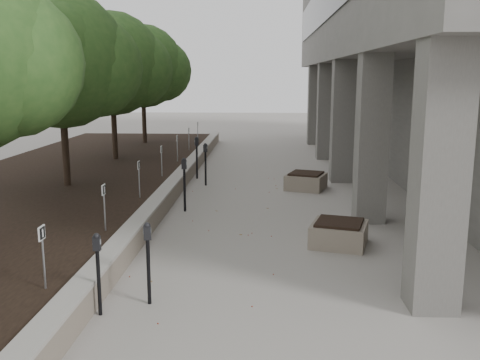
% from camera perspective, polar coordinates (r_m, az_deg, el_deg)
% --- Properties ---
extents(ground, '(90.00, 90.00, 0.00)m').
position_cam_1_polar(ground, '(7.66, -4.24, -15.99)').
color(ground, gray).
rests_on(ground, ground).
extents(retaining_wall, '(0.39, 26.00, 0.50)m').
position_cam_1_polar(retaining_wall, '(16.32, -6.83, -0.44)').
color(retaining_wall, gray).
rests_on(retaining_wall, ground).
extents(planting_bed, '(7.00, 26.00, 0.40)m').
position_cam_1_polar(planting_bed, '(17.32, -18.91, -0.47)').
color(planting_bed, black).
rests_on(planting_bed, ground).
extents(crabapple_tree_3, '(4.60, 4.00, 5.44)m').
position_cam_1_polar(crabapple_tree_3, '(15.82, -18.51, 9.19)').
color(crabapple_tree_3, '#2B531F').
rests_on(crabapple_tree_3, planting_bed).
extents(crabapple_tree_4, '(4.60, 4.00, 5.44)m').
position_cam_1_polar(crabapple_tree_4, '(20.57, -13.47, 9.75)').
color(crabapple_tree_4, '#2B531F').
rests_on(crabapple_tree_4, planting_bed).
extents(crabapple_tree_5, '(4.60, 4.00, 5.44)m').
position_cam_1_polar(crabapple_tree_5, '(25.41, -10.33, 10.06)').
color(crabapple_tree_5, '#2B531F').
rests_on(crabapple_tree_5, planting_bed).
extents(parking_sign_2, '(0.04, 0.22, 0.96)m').
position_cam_1_polar(parking_sign_2, '(8.36, -20.25, -7.77)').
color(parking_sign_2, black).
rests_on(parking_sign_2, planting_bed).
extents(parking_sign_3, '(0.04, 0.22, 0.96)m').
position_cam_1_polar(parking_sign_3, '(11.07, -14.27, -2.88)').
color(parking_sign_3, black).
rests_on(parking_sign_3, planting_bed).
extents(parking_sign_4, '(0.04, 0.22, 0.96)m').
position_cam_1_polar(parking_sign_4, '(13.90, -10.71, 0.07)').
color(parking_sign_4, black).
rests_on(parking_sign_4, planting_bed).
extents(parking_sign_5, '(0.04, 0.22, 0.96)m').
position_cam_1_polar(parking_sign_5, '(16.78, -8.37, 2.02)').
color(parking_sign_5, black).
rests_on(parking_sign_5, planting_bed).
extents(parking_sign_6, '(0.04, 0.22, 0.96)m').
position_cam_1_polar(parking_sign_6, '(19.71, -6.71, 3.39)').
color(parking_sign_6, black).
rests_on(parking_sign_6, planting_bed).
extents(parking_sign_7, '(0.04, 0.22, 0.96)m').
position_cam_1_polar(parking_sign_7, '(22.65, -5.48, 4.40)').
color(parking_sign_7, black).
rests_on(parking_sign_7, planting_bed).
extents(parking_sign_8, '(0.04, 0.22, 0.96)m').
position_cam_1_polar(parking_sign_8, '(25.60, -4.53, 5.18)').
color(parking_sign_8, black).
rests_on(parking_sign_8, planting_bed).
extents(parking_meter_1, '(0.13, 0.09, 1.26)m').
position_cam_1_polar(parking_meter_1, '(8.17, -14.88, -9.73)').
color(parking_meter_1, black).
rests_on(parking_meter_1, ground).
extents(parking_meter_2, '(0.15, 0.12, 1.31)m').
position_cam_1_polar(parking_meter_2, '(8.39, -9.76, -8.78)').
color(parking_meter_2, black).
rests_on(parking_meter_2, ground).
extents(parking_meter_3, '(0.15, 0.12, 1.41)m').
position_cam_1_polar(parking_meter_3, '(13.90, -5.95, -0.51)').
color(parking_meter_3, black).
rests_on(parking_meter_3, ground).
extents(parking_meter_4, '(0.16, 0.13, 1.38)m').
position_cam_1_polar(parking_meter_4, '(17.18, -3.70, 1.68)').
color(parking_meter_4, black).
rests_on(parking_meter_4, ground).
extents(parking_meter_5, '(0.17, 0.15, 1.45)m').
position_cam_1_polar(parking_meter_5, '(18.36, -4.64, 2.39)').
color(parking_meter_5, black).
rests_on(parking_meter_5, ground).
extents(planter_front, '(1.36, 1.36, 0.51)m').
position_cam_1_polar(planter_front, '(11.38, 10.52, -5.59)').
color(planter_front, gray).
rests_on(planter_front, ground).
extents(planter_back, '(1.43, 1.43, 0.52)m').
position_cam_1_polar(planter_back, '(16.80, 7.05, -0.08)').
color(planter_back, gray).
rests_on(planter_back, ground).
extents(berry_scatter, '(3.30, 14.10, 0.02)m').
position_cam_1_polar(berry_scatter, '(12.31, -1.90, -5.32)').
color(berry_scatter, maroon).
rests_on(berry_scatter, ground).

